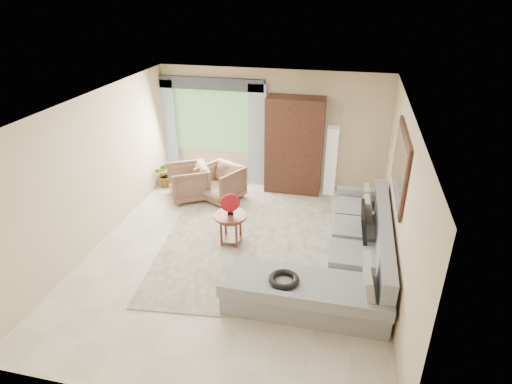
% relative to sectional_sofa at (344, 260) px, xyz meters
% --- Properties ---
extents(ground, '(6.00, 6.00, 0.00)m').
position_rel_sectional_sofa_xyz_m(ground, '(-1.78, 0.18, -0.28)').
color(ground, silver).
rests_on(ground, ground).
extents(area_rug, '(3.40, 4.29, 0.02)m').
position_rel_sectional_sofa_xyz_m(area_rug, '(-1.68, 0.63, -0.27)').
color(area_rug, '#BAB493').
rests_on(area_rug, ground).
extents(sectional_sofa, '(2.30, 3.46, 0.90)m').
position_rel_sectional_sofa_xyz_m(sectional_sofa, '(0.00, 0.00, 0.00)').
color(sectional_sofa, '#9B9DA3').
rests_on(sectional_sofa, ground).
extents(tv_screen, '(0.14, 0.74, 0.48)m').
position_rel_sectional_sofa_xyz_m(tv_screen, '(0.27, 0.50, 0.44)').
color(tv_screen, black).
rests_on(tv_screen, sectional_sofa).
extents(garden_hose, '(0.43, 0.43, 0.09)m').
position_rel_sectional_sofa_xyz_m(garden_hose, '(-0.78, -1.04, 0.26)').
color(garden_hose, black).
rests_on(garden_hose, sectional_sofa).
extents(coffee_table, '(0.59, 0.59, 0.59)m').
position_rel_sectional_sofa_xyz_m(coffee_table, '(-1.98, 0.48, 0.02)').
color(coffee_table, '#4C2114').
rests_on(coffee_table, ground).
extents(red_disc, '(0.32, 0.16, 0.34)m').
position_rel_sectional_sofa_xyz_m(red_disc, '(-1.98, 0.48, 0.53)').
color(red_disc, '#A81018').
rests_on(red_disc, coffee_table).
extents(armchair_left, '(1.11, 1.10, 0.75)m').
position_rel_sectional_sofa_xyz_m(armchair_left, '(-3.35, 2.01, 0.09)').
color(armchair_left, brown).
rests_on(armchair_left, ground).
extents(armchair_right, '(1.09, 1.10, 0.75)m').
position_rel_sectional_sofa_xyz_m(armchair_right, '(-2.67, 2.12, 0.09)').
color(armchair_right, brown).
rests_on(armchair_right, ground).
extents(potted_plant, '(0.69, 0.65, 0.60)m').
position_rel_sectional_sofa_xyz_m(potted_plant, '(-4.05, 2.48, 0.02)').
color(potted_plant, '#999999').
rests_on(potted_plant, ground).
extents(armoire, '(1.20, 0.55, 2.10)m').
position_rel_sectional_sofa_xyz_m(armoire, '(-1.23, 2.90, 0.77)').
color(armoire, black).
rests_on(armoire, ground).
extents(floor_lamp, '(0.24, 0.24, 1.50)m').
position_rel_sectional_sofa_xyz_m(floor_lamp, '(-0.43, 2.96, 0.47)').
color(floor_lamp, silver).
rests_on(floor_lamp, ground).
extents(window, '(1.80, 0.04, 1.40)m').
position_rel_sectional_sofa_xyz_m(window, '(-3.13, 3.15, 1.12)').
color(window, '#669E59').
rests_on(window, wall_back).
extents(curtain_left, '(0.40, 0.08, 2.30)m').
position_rel_sectional_sofa_xyz_m(curtain_left, '(-4.18, 3.06, 0.87)').
color(curtain_left, '#9EB7CC').
rests_on(curtain_left, ground).
extents(curtain_right, '(0.40, 0.08, 2.30)m').
position_rel_sectional_sofa_xyz_m(curtain_right, '(-2.08, 3.06, 0.87)').
color(curtain_right, '#9EB7CC').
rests_on(curtain_right, ground).
extents(valance, '(2.40, 0.12, 0.26)m').
position_rel_sectional_sofa_xyz_m(valance, '(-3.13, 3.08, 1.97)').
color(valance, '#1E232D').
rests_on(valance, wall_back).
extents(wall_mirror, '(0.05, 1.70, 1.05)m').
position_rel_sectional_sofa_xyz_m(wall_mirror, '(0.68, 0.53, 1.47)').
color(wall_mirror, black).
rests_on(wall_mirror, wall_right).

